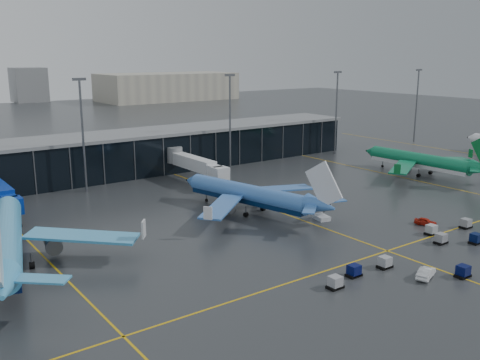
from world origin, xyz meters
TOP-DOWN VIEW (x-y plane):
  - ground at (0.00, 0.00)m, footprint 600.00×600.00m
  - terminal_pier at (0.00, 62.00)m, footprint 142.00×17.00m
  - flood_masts at (5.00, 50.00)m, footprint 203.00×0.50m
  - distant_hangars at (49.94, 270.08)m, footprint 260.00×71.00m
  - taxi_lines at (10.00, 10.61)m, footprint 220.00×120.00m
  - airliner_arkefly at (-40.21, 13.78)m, footprint 49.26×53.28m
  - airliner_klm_near at (4.90, 15.43)m, footprint 41.70×45.23m
  - airliner_aer_lingus at (61.24, 16.42)m, footprint 35.20×39.74m
  - baggage_carts at (12.96, -19.38)m, footprint 39.82×15.12m
  - mobile_airstair at (13.27, 3.10)m, footprint 2.84×3.60m
  - service_van_red at (26.25, -10.51)m, footprint 2.96×4.23m
  - service_van_white at (5.93, -24.96)m, footprint 4.87×3.08m

SIDE VIEW (x-z plane):
  - ground at x=0.00m, z-range 0.00..0.00m
  - taxi_lines at x=10.00m, z-range 0.00..0.02m
  - service_van_red at x=26.25m, z-range 0.00..1.34m
  - service_van_white at x=5.93m, z-range 0.00..1.52m
  - baggage_carts at x=12.96m, z-range -0.09..1.61m
  - mobile_airstair at x=13.27m, z-range -0.95..2.49m
  - terminal_pier at x=0.00m, z-range 0.07..10.77m
  - airliner_aer_lingus at x=61.24m, z-range 0.00..11.86m
  - airliner_klm_near at x=4.90m, z-range 0.00..11.87m
  - airliner_arkefly at x=-40.21m, z-range 0.00..13.86m
  - distant_hangars at x=49.94m, z-range -2.21..19.79m
  - flood_masts at x=5.00m, z-range 1.06..26.56m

